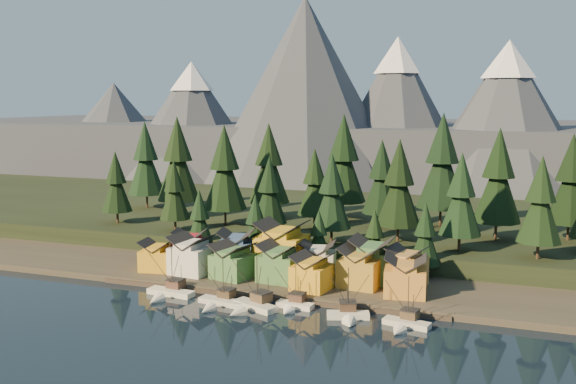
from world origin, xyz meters
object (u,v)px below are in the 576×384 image
(boat_1, at_px, (167,287))
(house_front_1, at_px, (191,254))
(boat_5, at_px, (348,308))
(boat_6, at_px, (405,317))
(boat_4, at_px, (293,299))
(house_front_0, at_px, (157,255))
(boat_3, at_px, (251,299))
(house_back_1, at_px, (237,248))
(boat_2, at_px, (219,297))
(house_back_0, at_px, (190,246))

(boat_1, xyz_separation_m, house_front_1, (-1.40, 13.87, 4.24))
(boat_5, xyz_separation_m, boat_6, (11.23, -0.82, -0.21))
(boat_4, xyz_separation_m, house_front_0, (-39.50, 12.08, 3.27))
(boat_3, distance_m, boat_5, 20.28)
(house_front_0, distance_m, house_back_1, 19.42)
(boat_3, relative_size, house_front_0, 1.45)
(boat_2, bearing_deg, house_front_0, 155.02)
(boat_4, height_order, house_front_0, boat_4)
(boat_6, height_order, house_front_0, boat_6)
(boat_1, height_order, boat_3, boat_3)
(boat_6, bearing_deg, boat_5, -173.17)
(house_front_0, xyz_separation_m, house_back_0, (4.69, 8.03, 0.66))
(boat_3, distance_m, house_front_1, 27.80)
(boat_2, xyz_separation_m, boat_3, (7.53, -0.29, 0.36))
(boat_5, bearing_deg, house_back_0, 136.53)
(boat_2, xyz_separation_m, boat_5, (27.77, 1.00, 0.29))
(house_front_0, bearing_deg, house_back_1, 17.38)
(boat_6, bearing_deg, house_front_0, 177.34)
(boat_1, bearing_deg, boat_3, -1.37)
(boat_3, relative_size, boat_4, 1.16)
(boat_2, distance_m, house_front_0, 28.85)
(boat_6, xyz_separation_m, house_front_1, (-53.78, 15.62, 4.31))
(house_back_0, height_order, house_back_1, house_back_1)
(house_front_1, xyz_separation_m, house_back_0, (-4.63, 7.73, -0.31))
(boat_2, xyz_separation_m, house_front_0, (-24.10, 15.50, 3.43))
(boat_2, height_order, house_back_0, house_back_0)
(boat_3, bearing_deg, house_front_1, 165.93)
(house_back_0, bearing_deg, boat_4, -43.67)
(boat_1, bearing_deg, house_front_1, 100.42)
(boat_1, height_order, house_back_1, house_back_1)
(boat_5, distance_m, house_front_0, 53.95)
(house_front_0, bearing_deg, boat_3, -35.06)
(boat_3, distance_m, boat_6, 31.48)
(boat_6, relative_size, house_front_1, 1.10)
(boat_1, distance_m, boat_6, 52.41)
(boat_2, height_order, house_back_1, house_back_1)
(boat_3, relative_size, house_front_1, 1.24)
(house_back_1, bearing_deg, house_back_0, 168.30)
(house_front_0, bearing_deg, house_back_0, 51.15)
(boat_1, relative_size, house_front_0, 1.44)
(boat_6, xyz_separation_m, house_back_1, (-45.66, 23.79, 4.43))
(boat_1, distance_m, boat_4, 28.82)
(boat_2, height_order, boat_4, boat_2)
(house_front_1, height_order, house_back_1, house_back_1)
(boat_3, distance_m, house_front_0, 35.48)
(boat_6, distance_m, house_front_0, 65.02)
(boat_5, xyz_separation_m, house_back_0, (-47.18, 22.53, 3.80))
(boat_2, bearing_deg, house_back_0, 137.28)
(house_front_0, bearing_deg, boat_4, -25.55)
(boat_2, bearing_deg, boat_1, 179.58)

